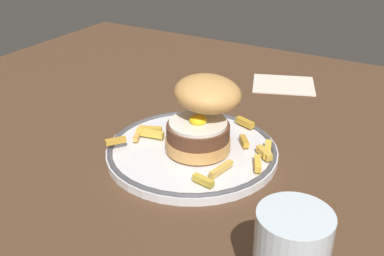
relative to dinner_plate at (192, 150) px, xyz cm
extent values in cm
cube|color=#503522|center=(-0.77, 1.20, -2.84)|extent=(125.35, 109.88, 4.00)
cylinder|color=silver|center=(0.00, 0.00, -0.24)|extent=(25.60, 25.60, 1.20)
torus|color=#4C4C51|center=(0.00, 0.00, 0.36)|extent=(25.20, 25.20, 0.80)
cylinder|color=tan|center=(1.16, -0.27, 1.66)|extent=(9.50, 9.50, 1.80)
cylinder|color=#553120|center=(1.16, -0.27, 3.63)|extent=(9.22, 9.22, 2.13)
cylinder|color=white|center=(1.16, -0.27, 4.94)|extent=(8.42, 8.42, 0.50)
ellipsoid|color=yellow|center=(1.29, -0.47, 5.61)|extent=(2.60, 2.60, 1.40)
ellipsoid|color=tan|center=(1.59, 1.73, 8.97)|extent=(11.67, 11.39, 5.48)
cube|color=gold|center=(3.97, 10.31, 1.23)|extent=(3.49, 2.01, 0.93)
cube|color=gold|center=(-9.43, -6.09, 1.92)|extent=(2.44, 2.88, 0.77)
cube|color=#EBAB4E|center=(-8.89, -1.32, 1.13)|extent=(2.42, 4.30, 0.73)
cube|color=gold|center=(10.68, -0.36, 1.19)|extent=(2.30, 3.64, 0.85)
cube|color=gold|center=(-7.16, -0.54, 1.24)|extent=(4.51, 1.69, 0.95)
cube|color=gold|center=(6.89, -4.02, 1.14)|extent=(1.57, 4.54, 0.76)
cube|color=gold|center=(6.19, -7.77, 1.19)|extent=(3.14, 1.32, 0.86)
cube|color=gold|center=(10.39, 2.69, 1.23)|extent=(3.13, 2.81, 0.94)
cube|color=gold|center=(10.44, 3.89, 1.23)|extent=(2.27, 4.46, 0.93)
cube|color=gold|center=(6.44, 4.54, 1.19)|extent=(2.43, 2.76, 0.84)
cube|color=gold|center=(-7.54, 0.47, 1.25)|extent=(3.25, 2.14, 0.98)
cube|color=silver|center=(2.11, 33.92, -0.64)|extent=(15.20, 14.03, 0.40)
camera|label=1|loc=(29.87, -51.63, 34.39)|focal=42.99mm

